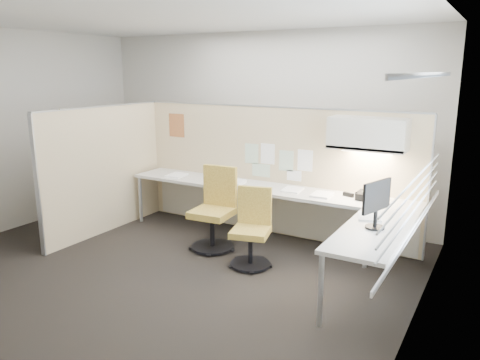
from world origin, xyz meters
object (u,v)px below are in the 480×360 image
Objects in this scene: chair_left at (215,211)px; monitor at (376,201)px; chair_right at (252,230)px; phone at (365,196)px; desk at (282,202)px.

monitor is at bearing -14.63° from chair_left.
chair_right is at bearing 102.22° from monitor.
chair_left reaches higher than chair_right.
phone is (-0.36, 0.97, -0.22)m from monitor.
phone is at bearing 9.62° from desk.
phone is at bearing 23.36° from chair_right.
desk is 3.88× the size of chair_left.
chair_left is at bearing 145.60° from chair_right.
desk is 0.86m from chair_left.
desk is at bearing 77.03° from monitor.
desk is at bearing -164.68° from phone.
monitor is (1.43, -0.13, 0.59)m from chair_right.
chair_right is at bearing -136.15° from phone.
monitor is at bearing -63.92° from phone.
monitor is (2.10, -0.37, 0.52)m from chair_left.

